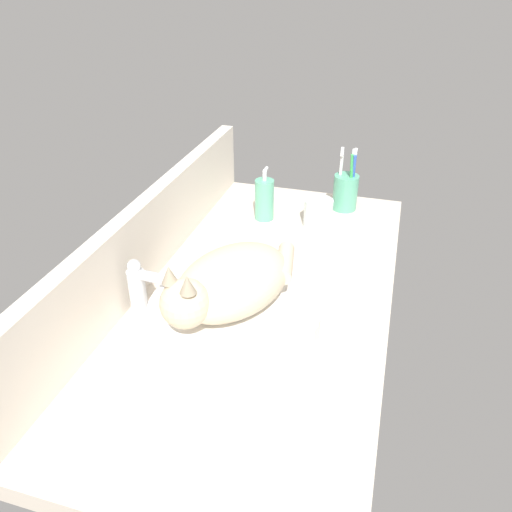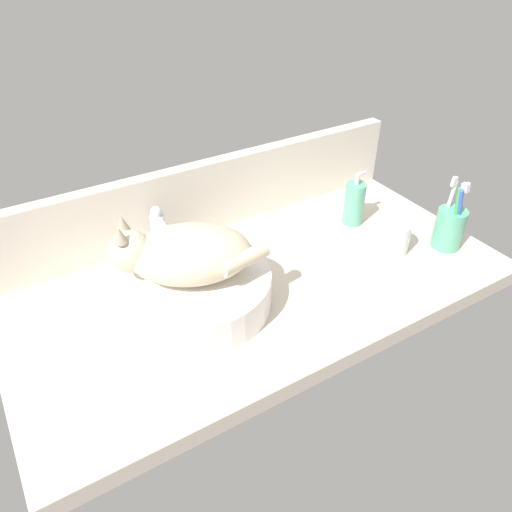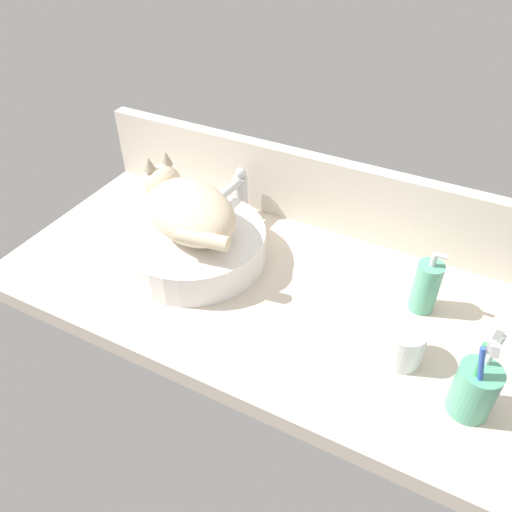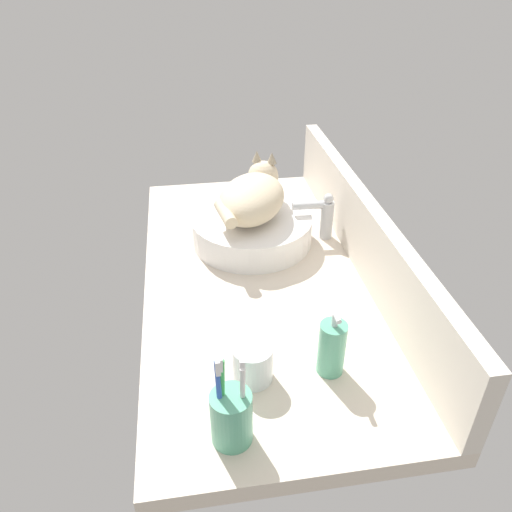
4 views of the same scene
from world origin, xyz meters
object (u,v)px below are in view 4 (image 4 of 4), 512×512
(sink_basin, at_px, (252,229))
(water_glass, at_px, (253,365))
(cat, at_px, (253,196))
(toothbrush_cup, at_px, (231,416))
(faucet, at_px, (323,215))
(soap_dispenser, at_px, (332,348))

(sink_basin, distance_m, water_glass, 0.51)
(cat, xyz_separation_m, toothbrush_cup, (0.65, -0.14, -0.08))
(sink_basin, distance_m, toothbrush_cup, 0.65)
(water_glass, bearing_deg, cat, 171.38)
(water_glass, bearing_deg, faucet, 151.27)
(cat, relative_size, toothbrush_cup, 1.61)
(cat, bearing_deg, faucet, 83.80)
(soap_dispenser, bearing_deg, cat, -171.76)
(cat, relative_size, faucet, 2.21)
(cat, height_order, faucet, cat)
(cat, bearing_deg, soap_dispenser, 8.24)
(cat, bearing_deg, water_glass, -8.62)
(faucet, distance_m, soap_dispenser, 0.52)
(cat, height_order, water_glass, cat)
(sink_basin, distance_m, cat, 0.10)
(faucet, xyz_separation_m, toothbrush_cup, (0.63, -0.33, -0.02))
(faucet, height_order, toothbrush_cup, toothbrush_cup)
(cat, height_order, soap_dispenser, cat)
(soap_dispenser, distance_m, water_glass, 0.16)
(sink_basin, relative_size, water_glass, 4.20)
(cat, distance_m, toothbrush_cup, 0.67)
(toothbrush_cup, relative_size, water_glass, 2.36)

